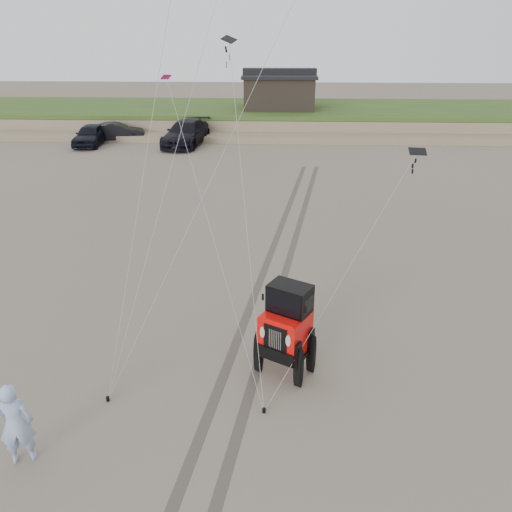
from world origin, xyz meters
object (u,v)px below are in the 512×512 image
object	(u,v)px
truck_a	(91,135)
truck_c	(186,133)
truck_b	(117,132)
man	(15,424)
jeep	(285,340)
cabin	(279,90)

from	to	relation	value
truck_a	truck_c	xyz separation A→B (m)	(7.29, 0.36, 0.12)
truck_b	man	xyz separation A→B (m)	(7.68, -32.17, 0.24)
truck_a	truck_c	world-z (taller)	truck_c
man	truck_b	bearing A→B (deg)	-96.21
truck_a	truck_c	size ratio (longest dim) A/B	0.74
truck_a	jeep	distance (m)	30.99
truck_a	truck_b	bearing A→B (deg)	47.42
truck_a	man	world-z (taller)	man
truck_b	truck_c	size ratio (longest dim) A/B	0.69
man	cabin	bearing A→B (deg)	-117.31
truck_c	man	bearing A→B (deg)	-78.45
truck_b	jeep	xyz separation A→B (m)	(13.11, -29.02, 0.27)
truck_b	truck_c	xyz separation A→B (m)	(5.81, -1.32, 0.19)
truck_b	truck_c	bearing A→B (deg)	-113.43
truck_a	truck_c	distance (m)	7.30
truck_a	truck_b	distance (m)	2.25
cabin	man	distance (m)	39.10
truck_c	jeep	world-z (taller)	jeep
cabin	truck_a	distance (m)	16.73
truck_c	jeep	distance (m)	28.64
cabin	jeep	bearing A→B (deg)	-89.65
cabin	truck_a	xyz separation A→B (m)	(-14.38, -8.20, -2.45)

